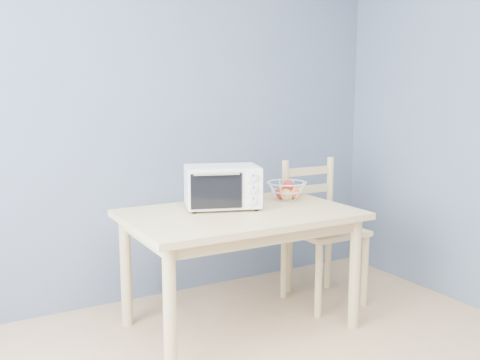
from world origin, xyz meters
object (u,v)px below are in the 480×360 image
dining_table (240,227)px  toaster_oven (220,186)px  fruit_basket (286,191)px  dining_chair (320,232)px

dining_table → toaster_oven: toaster_oven is taller
dining_table → fruit_basket: 0.50m
dining_chair → fruit_basket: bearing=172.4°
toaster_oven → dining_chair: (0.79, -0.02, -0.40)m
dining_chair → dining_table: bearing=-171.1°
toaster_oven → dining_chair: toaster_oven is taller
dining_table → dining_chair: size_ratio=1.39×
fruit_basket → dining_table: bearing=-161.4°
toaster_oven → fruit_basket: bearing=19.6°
toaster_oven → fruit_basket: (0.52, 0.01, -0.08)m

